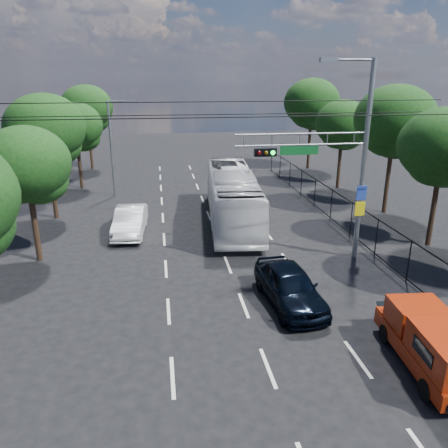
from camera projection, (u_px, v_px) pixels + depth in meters
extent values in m
plane|color=black|center=(268.00, 368.00, 13.77)|extent=(120.00, 120.00, 0.00)
cube|color=beige|center=(173.00, 377.00, 13.34)|extent=(0.12, 2.00, 0.01)
cube|color=beige|center=(168.00, 311.00, 17.09)|extent=(0.12, 2.00, 0.01)
cube|color=beige|center=(166.00, 269.00, 20.83)|extent=(0.12, 2.00, 0.01)
cube|color=beige|center=(164.00, 239.00, 24.57)|extent=(0.12, 2.00, 0.01)
cube|color=beige|center=(163.00, 218.00, 28.32)|extent=(0.12, 2.00, 0.01)
cube|color=beige|center=(162.00, 201.00, 32.06)|extent=(0.12, 2.00, 0.01)
cube|color=beige|center=(161.00, 188.00, 35.80)|extent=(0.12, 2.00, 0.01)
cube|color=beige|center=(160.00, 177.00, 39.55)|extent=(0.12, 2.00, 0.01)
cube|color=beige|center=(160.00, 168.00, 43.29)|extent=(0.12, 2.00, 0.01)
cube|color=beige|center=(268.00, 368.00, 13.77)|extent=(0.12, 2.00, 0.01)
cube|color=beige|center=(244.00, 305.00, 17.51)|extent=(0.12, 2.00, 0.01)
cube|color=beige|center=(228.00, 265.00, 21.26)|extent=(0.12, 2.00, 0.01)
cube|color=beige|center=(217.00, 236.00, 25.00)|extent=(0.12, 2.00, 0.01)
cube|color=beige|center=(209.00, 215.00, 28.74)|extent=(0.12, 2.00, 0.01)
cube|color=beige|center=(202.00, 199.00, 32.49)|extent=(0.12, 2.00, 0.01)
cube|color=beige|center=(197.00, 187.00, 36.23)|extent=(0.12, 2.00, 0.01)
cube|color=beige|center=(193.00, 176.00, 39.97)|extent=(0.12, 2.00, 0.01)
cube|color=beige|center=(190.00, 168.00, 43.72)|extent=(0.12, 2.00, 0.01)
cube|color=beige|center=(358.00, 359.00, 14.20)|extent=(0.12, 2.00, 0.01)
cube|color=beige|center=(315.00, 300.00, 17.94)|extent=(0.12, 2.00, 0.01)
cube|color=beige|center=(287.00, 261.00, 21.68)|extent=(0.12, 2.00, 0.01)
cube|color=beige|center=(268.00, 234.00, 25.43)|extent=(0.12, 2.00, 0.01)
cube|color=beige|center=(253.00, 213.00, 29.17)|extent=(0.12, 2.00, 0.01)
cube|color=beige|center=(242.00, 198.00, 32.91)|extent=(0.12, 2.00, 0.01)
cube|color=beige|center=(233.00, 185.00, 36.66)|extent=(0.12, 2.00, 0.01)
cube|color=beige|center=(226.00, 175.00, 40.40)|extent=(0.12, 2.00, 0.01)
cube|color=beige|center=(220.00, 167.00, 44.14)|extent=(0.12, 2.00, 0.01)
cylinder|color=slate|center=(364.00, 165.00, 20.65)|extent=(0.24, 0.24, 9.50)
cylinder|color=slate|center=(353.00, 60.00, 19.01)|extent=(2.00, 0.10, 0.10)
cube|color=slate|center=(329.00, 60.00, 18.85)|extent=(0.80, 0.25, 0.18)
cylinder|color=slate|center=(302.00, 134.00, 19.73)|extent=(6.20, 0.08, 0.08)
cylinder|color=slate|center=(302.00, 145.00, 19.89)|extent=(6.20, 0.08, 0.08)
cube|color=black|center=(265.00, 152.00, 19.74)|extent=(1.00, 0.28, 0.35)
sphere|color=#3F0505|center=(259.00, 153.00, 19.56)|extent=(0.20, 0.20, 0.20)
sphere|color=#4C3805|center=(266.00, 153.00, 19.60)|extent=(0.20, 0.20, 0.20)
sphere|color=#0CE533|center=(273.00, 153.00, 19.65)|extent=(0.20, 0.20, 0.20)
cube|color=#0B531F|center=(299.00, 150.00, 19.95)|extent=(1.80, 0.05, 0.40)
cube|color=#223C9E|center=(362.00, 193.00, 20.95)|extent=(0.50, 0.04, 0.70)
cube|color=#D9C60B|center=(360.00, 209.00, 21.21)|extent=(0.50, 0.04, 0.70)
cylinder|color=slate|center=(354.00, 138.00, 20.16)|extent=(0.05, 0.05, 0.50)
cylinder|color=slate|center=(327.00, 139.00, 19.98)|extent=(0.05, 0.05, 0.50)
cylinder|color=slate|center=(300.00, 139.00, 19.79)|extent=(0.05, 0.05, 0.50)
cylinder|color=slate|center=(272.00, 140.00, 19.61)|extent=(0.05, 0.05, 0.50)
cylinder|color=slate|center=(244.00, 141.00, 19.42)|extent=(0.05, 0.05, 0.50)
cylinder|color=slate|center=(112.00, 150.00, 32.31)|extent=(0.18, 0.18, 7.00)
cylinder|color=slate|center=(119.00, 101.00, 31.29)|extent=(1.60, 0.09, 0.09)
cube|color=slate|center=(132.00, 101.00, 31.42)|extent=(0.60, 0.22, 0.15)
cylinder|color=black|center=(236.00, 117.00, 17.06)|extent=(22.00, 0.04, 0.04)
cylinder|color=black|center=(223.00, 102.00, 20.21)|extent=(22.00, 0.04, 0.04)
cylinder|color=black|center=(219.00, 114.00, 21.84)|extent=(22.00, 0.04, 0.04)
cube|color=black|center=(346.00, 198.00, 25.45)|extent=(0.04, 34.00, 0.06)
cube|color=black|center=(343.00, 227.00, 26.03)|extent=(0.04, 34.00, 0.06)
cylinder|color=black|center=(409.00, 261.00, 19.21)|extent=(0.06, 0.06, 2.00)
cylinder|color=black|center=(376.00, 237.00, 22.02)|extent=(0.06, 0.06, 2.00)
cylinder|color=black|center=(351.00, 219.00, 24.82)|extent=(0.06, 0.06, 2.00)
cylinder|color=black|center=(331.00, 205.00, 27.63)|extent=(0.06, 0.06, 2.00)
cylinder|color=black|center=(315.00, 193.00, 30.44)|extent=(0.06, 0.06, 2.00)
cylinder|color=black|center=(301.00, 183.00, 33.25)|extent=(0.06, 0.06, 2.00)
cylinder|color=black|center=(290.00, 174.00, 36.05)|extent=(0.06, 0.06, 2.00)
cylinder|color=black|center=(280.00, 167.00, 38.86)|extent=(0.06, 0.06, 2.00)
cylinder|color=black|center=(272.00, 161.00, 41.67)|extent=(0.06, 0.06, 2.00)
cylinder|color=black|center=(433.00, 208.00, 23.11)|extent=(0.28, 0.28, 4.20)
ellipsoid|color=black|center=(444.00, 145.00, 22.04)|extent=(4.50, 4.50, 3.83)
ellipsoid|color=black|center=(444.00, 165.00, 22.72)|extent=(3.00, 3.00, 2.40)
ellipsoid|color=black|center=(437.00, 164.00, 22.10)|extent=(2.85, 2.85, 2.28)
cylinder|color=black|center=(388.00, 178.00, 28.72)|extent=(0.28, 0.28, 4.76)
ellipsoid|color=black|center=(395.00, 119.00, 27.51)|extent=(5.10, 5.10, 4.33)
ellipsoid|color=black|center=(396.00, 138.00, 28.23)|extent=(3.40, 3.40, 2.72)
ellipsoid|color=black|center=(389.00, 136.00, 27.60)|extent=(3.23, 3.23, 2.58)
cylinder|color=black|center=(339.00, 163.00, 35.33)|extent=(0.28, 0.28, 4.03)
ellipsoid|color=black|center=(343.00, 123.00, 34.31)|extent=(4.32, 4.32, 3.67)
ellipsoid|color=black|center=(345.00, 136.00, 34.97)|extent=(2.88, 2.88, 2.30)
ellipsoid|color=black|center=(339.00, 135.00, 34.35)|extent=(2.74, 2.74, 2.19)
cylinder|color=black|center=(309.00, 143.00, 42.70)|extent=(0.28, 0.28, 4.93)
ellipsoid|color=black|center=(312.00, 102.00, 41.45)|extent=(5.28, 5.28, 4.49)
ellipsoid|color=black|center=(314.00, 115.00, 42.19)|extent=(3.52, 3.52, 2.82)
ellipsoid|color=black|center=(308.00, 114.00, 41.55)|extent=(3.34, 3.34, 2.68)
cylinder|color=black|center=(35.00, 224.00, 21.21)|extent=(0.28, 0.28, 3.81)
ellipsoid|color=black|center=(26.00, 163.00, 20.24)|extent=(4.08, 4.08, 3.47)
ellipsoid|color=black|center=(39.00, 181.00, 20.89)|extent=(2.72, 2.72, 2.18)
ellipsoid|color=black|center=(19.00, 181.00, 20.27)|extent=(2.58, 2.58, 2.07)
cylinder|color=black|center=(53.00, 184.00, 27.57)|extent=(0.28, 0.28, 4.48)
ellipsoid|color=black|center=(45.00, 128.00, 26.43)|extent=(4.80, 4.80, 4.08)
ellipsoid|color=black|center=(55.00, 145.00, 27.13)|extent=(3.20, 3.20, 2.56)
ellipsoid|color=black|center=(40.00, 144.00, 26.50)|extent=(3.04, 3.04, 2.43)
cylinder|color=black|center=(80.00, 164.00, 35.20)|extent=(0.28, 0.28, 3.92)
ellipsoid|color=black|center=(76.00, 125.00, 34.21)|extent=(4.20, 4.20, 3.57)
ellipsoid|color=black|center=(83.00, 137.00, 34.86)|extent=(2.80, 2.80, 2.24)
ellipsoid|color=black|center=(72.00, 137.00, 34.24)|extent=(2.66, 2.66, 2.13)
cylinder|color=black|center=(90.00, 145.00, 42.55)|extent=(0.28, 0.28, 4.59)
ellipsoid|color=black|center=(87.00, 107.00, 41.38)|extent=(4.92, 4.92, 4.18)
ellipsoid|color=black|center=(93.00, 119.00, 42.09)|extent=(3.28, 3.28, 2.62)
ellipsoid|color=black|center=(84.00, 118.00, 41.47)|extent=(3.12, 3.12, 2.49)
cylinder|color=black|center=(386.00, 334.00, 15.00)|extent=(0.30, 0.66, 0.64)
cylinder|color=black|center=(430.00, 332.00, 15.08)|extent=(0.30, 0.66, 0.64)
cylinder|color=black|center=(427.00, 390.00, 12.31)|extent=(0.30, 0.66, 0.64)
cube|color=maroon|center=(430.00, 352.00, 13.62)|extent=(2.17, 4.74, 0.51)
cube|color=maroon|center=(401.00, 315.00, 15.55)|extent=(1.74, 0.66, 0.51)
cube|color=black|center=(399.00, 306.00, 15.71)|extent=(1.59, 0.52, 0.28)
cube|color=maroon|center=(417.00, 315.00, 14.40)|extent=(1.78, 1.57, 0.87)
cube|color=black|center=(428.00, 325.00, 13.73)|extent=(1.42, 0.18, 0.51)
cube|color=black|center=(422.00, 351.00, 12.37)|extent=(0.14, 1.10, 0.41)
imported|color=black|center=(290.00, 286.00, 17.39)|extent=(2.24, 4.80, 1.59)
imported|color=silver|center=(232.00, 197.00, 27.04)|extent=(3.74, 11.91, 3.26)
imported|color=white|center=(130.00, 221.00, 25.24)|extent=(1.95, 4.77, 1.54)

